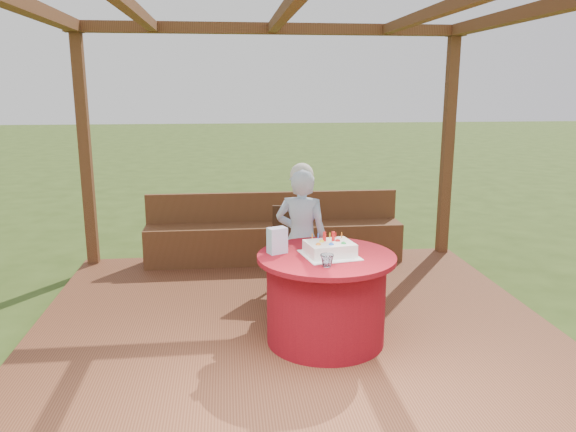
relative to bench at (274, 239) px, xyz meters
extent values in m
plane|color=#2F4617|center=(0.00, -1.72, -0.38)|extent=(60.00, 60.00, 0.00)
cube|color=brown|center=(0.00, -1.72, -0.32)|extent=(4.50, 4.00, 0.12)
cube|color=brown|center=(-2.13, 0.16, 1.03)|extent=(0.12, 0.12, 2.60)
cube|color=brown|center=(2.13, 0.16, 1.03)|extent=(0.12, 0.12, 2.60)
cube|color=brown|center=(0.00, 0.16, 2.40)|extent=(4.50, 0.14, 0.12)
cube|color=brown|center=(-2.13, -1.72, 2.40)|extent=(0.14, 4.00, 0.12)
cube|color=brown|center=(2.13, -1.72, 2.40)|extent=(0.14, 4.00, 0.12)
cube|color=brown|center=(-1.30, -1.72, 2.40)|extent=(0.10, 3.70, 0.10)
cube|color=brown|center=(0.00, -1.72, 2.40)|extent=(0.10, 3.70, 0.10)
cube|color=brown|center=(1.30, -1.72, 2.40)|extent=(0.10, 3.70, 0.10)
cube|color=brown|center=(0.00, -0.02, -0.04)|extent=(3.00, 0.42, 0.45)
cube|color=brown|center=(0.00, 0.16, 0.36)|extent=(3.00, 0.06, 0.35)
cylinder|color=maroon|center=(0.22, -2.21, 0.08)|extent=(0.95, 0.95, 0.69)
cylinder|color=maroon|center=(0.22, -2.21, 0.44)|extent=(1.10, 1.10, 0.04)
cube|color=#361F11|center=(0.06, -1.13, 0.15)|extent=(0.50, 0.50, 0.05)
cylinder|color=#361F11|center=(-0.13, -1.25, -0.06)|extent=(0.04, 0.04, 0.41)
cylinder|color=#361F11|center=(0.18, -1.32, -0.06)|extent=(0.04, 0.04, 0.41)
cylinder|color=#361F11|center=(-0.06, -0.93, -0.06)|extent=(0.04, 0.04, 0.41)
cylinder|color=#361F11|center=(0.26, -1.00, -0.06)|extent=(0.04, 0.04, 0.41)
cube|color=#361F11|center=(0.11, -0.95, 0.37)|extent=(0.41, 0.14, 0.45)
imported|color=#ABD0FF|center=(0.12, -1.49, 0.39)|extent=(0.56, 0.46, 1.32)
sphere|color=white|center=(0.12, -1.49, 0.99)|extent=(0.21, 0.21, 0.21)
cube|color=white|center=(0.24, -2.23, 0.47)|extent=(0.48, 0.48, 0.01)
cube|color=white|center=(0.24, -2.23, 0.52)|extent=(0.40, 0.35, 0.10)
cylinder|color=red|center=(0.21, -2.19, 0.61)|extent=(0.03, 0.03, 0.07)
cylinder|color=red|center=(0.28, -2.19, 0.61)|extent=(0.03, 0.03, 0.07)
sphere|color=orange|center=(0.14, -2.29, 0.58)|extent=(0.04, 0.04, 0.04)
sphere|color=blue|center=(0.24, -2.30, 0.58)|extent=(0.04, 0.04, 0.04)
sphere|color=green|center=(0.34, -2.28, 0.58)|extent=(0.04, 0.04, 0.04)
sphere|color=yellow|center=(0.18, -2.21, 0.58)|extent=(0.04, 0.04, 0.04)
sphere|color=red|center=(0.31, -2.20, 0.58)|extent=(0.04, 0.04, 0.04)
cube|color=#D68AC1|center=(-0.16, -2.11, 0.57)|extent=(0.17, 0.14, 0.21)
imported|color=white|center=(0.17, -2.50, 0.51)|extent=(0.13, 0.13, 0.09)
camera|label=1|loc=(-0.55, -6.40, 1.75)|focal=35.00mm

